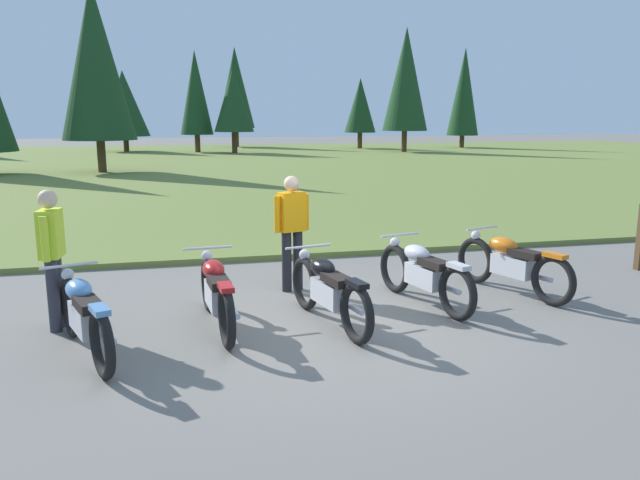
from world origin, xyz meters
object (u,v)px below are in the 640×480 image
object	(u,v)px
motorcycle_sky_blue	(84,315)
motorcycle_black	(328,290)
motorcycle_silver	(424,273)
motorcycle_orange	(512,263)
motorcycle_red	(216,292)
rider_checking_bike	(292,226)
rider_in_hivis_vest	(52,251)

from	to	relation	value
motorcycle_sky_blue	motorcycle_black	distance (m)	2.76
motorcycle_silver	motorcycle_orange	bearing A→B (deg)	9.40
motorcycle_black	motorcycle_sky_blue	bearing A→B (deg)	-172.49
motorcycle_sky_blue	motorcycle_silver	xyz separation A→B (m)	(4.17, 0.85, 0.00)
motorcycle_silver	motorcycle_orange	size ratio (longest dim) A/B	1.02
motorcycle_sky_blue	motorcycle_silver	size ratio (longest dim) A/B	0.97
motorcycle_sky_blue	motorcycle_orange	bearing A→B (deg)	11.00
motorcycle_black	motorcycle_silver	bearing A→B (deg)	18.93
motorcycle_silver	motorcycle_red	bearing A→B (deg)	-173.97
motorcycle_sky_blue	motorcycle_silver	distance (m)	4.26
motorcycle_black	rider_checking_bike	distance (m)	1.68
motorcycle_red	rider_checking_bike	size ratio (longest dim) A/B	1.26
motorcycle_sky_blue	motorcycle_red	distance (m)	1.52
motorcycle_silver	motorcycle_black	bearing A→B (deg)	-161.07
rider_in_hivis_vest	motorcycle_orange	bearing A→B (deg)	1.40
motorcycle_red	motorcycle_black	bearing A→B (deg)	-8.58
motorcycle_orange	rider_checking_bike	size ratio (longest dim) A/B	1.21
motorcycle_orange	rider_checking_bike	xyz separation A→B (m)	(-3.01, 0.86, 0.51)
motorcycle_silver	rider_in_hivis_vest	size ratio (longest dim) A/B	1.24
rider_in_hivis_vest	motorcycle_red	bearing A→B (deg)	-11.62
motorcycle_red	motorcycle_silver	xyz separation A→B (m)	(2.76, 0.29, 0.00)
motorcycle_sky_blue	rider_checking_bike	world-z (taller)	rider_checking_bike
motorcycle_black	motorcycle_silver	size ratio (longest dim) A/B	1.00
motorcycle_red	motorcycle_black	distance (m)	1.34
motorcycle_red	motorcycle_orange	bearing A→B (deg)	7.19
motorcycle_sky_blue	motorcycle_red	xyz separation A→B (m)	(1.41, 0.56, 0.00)
motorcycle_sky_blue	rider_checking_bike	xyz separation A→B (m)	(2.59, 1.95, 0.51)
motorcycle_black	rider_in_hivis_vest	bearing A→B (deg)	169.64
motorcycle_red	motorcycle_black	xyz separation A→B (m)	(1.33, -0.20, 0.00)
motorcycle_sky_blue	rider_in_hivis_vest	world-z (taller)	rider_in_hivis_vest
motorcycle_sky_blue	motorcycle_orange	distance (m)	5.71
motorcycle_red	motorcycle_orange	distance (m)	4.23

